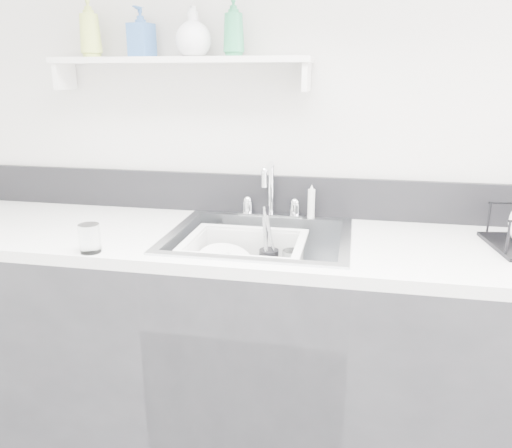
# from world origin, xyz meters

# --- Properties ---
(counter_run) EXTENTS (3.20, 0.62, 0.92)m
(counter_run) POSITION_xyz_m (0.00, 1.19, 0.46)
(counter_run) COLOR #2A2A2D
(counter_run) RESTS_ON ground
(backsplash) EXTENTS (3.20, 0.02, 0.16)m
(backsplash) POSITION_xyz_m (0.00, 1.49, 1.00)
(backsplash) COLOR black
(backsplash) RESTS_ON counter_run
(sink) EXTENTS (0.64, 0.52, 0.20)m
(sink) POSITION_xyz_m (0.00, 1.19, 0.83)
(sink) COLOR silver
(sink) RESTS_ON counter_run
(faucet) EXTENTS (0.26, 0.18, 0.23)m
(faucet) POSITION_xyz_m (0.00, 1.44, 0.98)
(faucet) COLOR silver
(faucet) RESTS_ON counter_run
(side_sprayer) EXTENTS (0.03, 0.03, 0.14)m
(side_sprayer) POSITION_xyz_m (0.16, 1.44, 0.99)
(side_sprayer) COLOR white
(side_sprayer) RESTS_ON counter_run
(wall_shelf) EXTENTS (1.00, 0.16, 0.12)m
(wall_shelf) POSITION_xyz_m (-0.35, 1.42, 1.51)
(wall_shelf) COLOR silver
(wall_shelf) RESTS_ON room_shell
(wash_tub) EXTENTS (0.43, 0.36, 0.16)m
(wash_tub) POSITION_xyz_m (-0.04, 1.16, 0.83)
(wash_tub) COLOR white
(wash_tub) RESTS_ON sink
(plate_stack) EXTENTS (0.25, 0.24, 0.10)m
(plate_stack) POSITION_xyz_m (-0.11, 1.16, 0.79)
(plate_stack) COLOR white
(plate_stack) RESTS_ON wash_tub
(utensil_cup) EXTENTS (0.07, 0.07, 0.24)m
(utensil_cup) POSITION_xyz_m (0.03, 1.23, 0.82)
(utensil_cup) COLOR black
(utensil_cup) RESTS_ON wash_tub
(ladle) EXTENTS (0.27, 0.17, 0.07)m
(ladle) POSITION_xyz_m (-0.05, 1.15, 0.80)
(ladle) COLOR silver
(ladle) RESTS_ON wash_tub
(tumbler_in_tub) EXTENTS (0.08, 0.08, 0.10)m
(tumbler_in_tub) POSITION_xyz_m (0.11, 1.22, 0.82)
(tumbler_in_tub) COLOR white
(tumbler_in_tub) RESTS_ON wash_tub
(tumbler_counter) EXTENTS (0.09, 0.09, 0.09)m
(tumbler_counter) POSITION_xyz_m (-0.50, 0.92, 0.97)
(tumbler_counter) COLOR white
(tumbler_counter) RESTS_ON counter_run
(bowl_small) EXTENTS (0.12, 0.12, 0.03)m
(bowl_small) POSITION_xyz_m (0.08, 1.14, 0.78)
(bowl_small) COLOR white
(bowl_small) RESTS_ON wash_tub
(soap_bottle_a) EXTENTS (0.09, 0.09, 0.21)m
(soap_bottle_a) POSITION_xyz_m (-0.69, 1.40, 1.64)
(soap_bottle_a) COLOR #B9CC59
(soap_bottle_a) RESTS_ON wall_shelf
(soap_bottle_b) EXTENTS (0.10, 0.10, 0.18)m
(soap_bottle_b) POSITION_xyz_m (-0.49, 1.42, 1.62)
(soap_bottle_b) COLOR #3360A1
(soap_bottle_b) RESTS_ON wall_shelf
(soap_bottle_c) EXTENTS (0.16, 0.16, 0.17)m
(soap_bottle_c) POSITION_xyz_m (-0.29, 1.41, 1.62)
(soap_bottle_c) COLOR silver
(soap_bottle_c) RESTS_ON wall_shelf
(soap_bottle_d) EXTENTS (0.10, 0.10, 0.20)m
(soap_bottle_d) POSITION_xyz_m (-0.13, 1.41, 1.63)
(soap_bottle_d) COLOR #2C8A57
(soap_bottle_d) RESTS_ON wall_shelf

